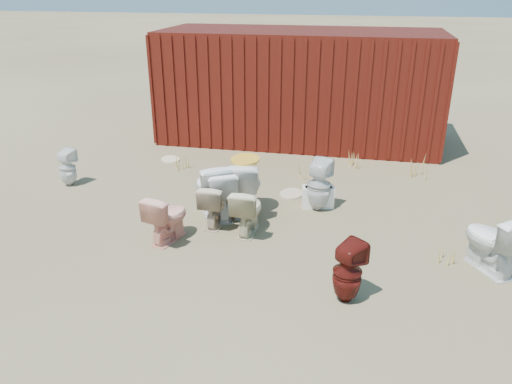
% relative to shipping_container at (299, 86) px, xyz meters
% --- Properties ---
extents(ground, '(100.00, 100.00, 0.00)m').
position_rel_shipping_container_xyz_m(ground, '(0.00, -5.20, -1.20)').
color(ground, brown).
rests_on(ground, ground).
extents(shipping_container, '(6.00, 2.40, 2.40)m').
position_rel_shipping_container_xyz_m(shipping_container, '(0.00, 0.00, 0.00)').
color(shipping_container, '#47140B').
rests_on(shipping_container, ground).
extents(toilet_front_a, '(0.86, 0.97, 0.86)m').
position_rel_shipping_container_xyz_m(toilet_front_a, '(-0.76, -4.33, -0.77)').
color(toilet_front_a, silver).
rests_on(toilet_front_a, ground).
extents(toilet_front_pink, '(0.56, 0.77, 0.70)m').
position_rel_shipping_container_xyz_m(toilet_front_pink, '(-1.11, -5.27, -0.85)').
color(toilet_front_pink, '#FBA691').
rests_on(toilet_front_pink, ground).
extents(toilet_front_c, '(0.70, 0.88, 0.79)m').
position_rel_shipping_container_xyz_m(toilet_front_c, '(-0.59, -4.38, -0.81)').
color(toilet_front_c, white).
rests_on(toilet_front_c, ground).
extents(toilet_front_maroon, '(0.47, 0.47, 0.74)m').
position_rel_shipping_container_xyz_m(toilet_front_maroon, '(1.39, -6.21, -0.83)').
color(toilet_front_maroon, '#53130E').
rests_on(toilet_front_maroon, ground).
extents(toilet_front_e, '(0.80, 0.91, 0.80)m').
position_rel_shipping_container_xyz_m(toilet_front_e, '(3.11, -5.17, -0.80)').
color(toilet_front_e, white).
rests_on(toilet_front_e, ground).
extents(toilet_back_a, '(0.34, 0.35, 0.66)m').
position_rel_shipping_container_xyz_m(toilet_back_a, '(-3.60, -3.71, -0.87)').
color(toilet_back_a, white).
rests_on(toilet_back_a, ground).
extents(toilet_back_beige_left, '(0.41, 0.69, 0.69)m').
position_rel_shipping_container_xyz_m(toilet_back_beige_left, '(-0.08, -4.81, -0.85)').
color(toilet_back_beige_left, beige).
rests_on(toilet_back_beige_left, ground).
extents(toilet_back_beige_right, '(0.37, 0.65, 0.66)m').
position_rel_shipping_container_xyz_m(toilet_back_beige_right, '(-0.61, -4.66, -0.87)').
color(toilet_back_beige_right, beige).
rests_on(toilet_back_beige_right, ground).
extents(toilet_back_yellowlid, '(0.56, 0.89, 0.86)m').
position_rel_shipping_container_xyz_m(toilet_back_yellowlid, '(-0.27, -4.14, -0.77)').
color(toilet_back_yellowlid, silver).
rests_on(toilet_back_yellowlid, ground).
extents(toilet_back_e, '(0.45, 0.46, 0.83)m').
position_rel_shipping_container_xyz_m(toilet_back_e, '(0.84, -3.81, -0.79)').
color(toilet_back_e, silver).
rests_on(toilet_back_e, ground).
extents(yellow_lid, '(0.44, 0.55, 0.02)m').
position_rel_shipping_container_xyz_m(yellow_lid, '(-0.27, -4.14, -0.33)').
color(yellow_lid, gold).
rests_on(yellow_lid, toilet_back_yellowlid).
extents(loose_tank, '(0.53, 0.31, 0.35)m').
position_rel_shipping_container_xyz_m(loose_tank, '(0.83, -3.73, -1.02)').
color(loose_tank, white).
rests_on(loose_tank, ground).
extents(loose_lid_near, '(0.45, 0.54, 0.02)m').
position_rel_shipping_container_xyz_m(loose_lid_near, '(0.34, -3.31, -1.19)').
color(loose_lid_near, '#C5AE8F').
rests_on(loose_lid_near, ground).
extents(loose_lid_far, '(0.57, 0.59, 0.02)m').
position_rel_shipping_container_xyz_m(loose_lid_far, '(-2.33, -2.06, -1.19)').
color(loose_lid_far, beige).
rests_on(loose_lid_far, ground).
extents(weed_clump_a, '(0.36, 0.36, 0.28)m').
position_rel_shipping_container_xyz_m(weed_clump_a, '(-1.98, -2.59, -1.06)').
color(weed_clump_a, tan).
rests_on(weed_clump_a, ground).
extents(weed_clump_b, '(0.32, 0.32, 0.31)m').
position_rel_shipping_container_xyz_m(weed_clump_b, '(0.48, -2.47, -1.04)').
color(weed_clump_b, tan).
rests_on(weed_clump_b, ground).
extents(weed_clump_c, '(0.36, 0.36, 0.36)m').
position_rel_shipping_container_xyz_m(weed_clump_c, '(2.47, -2.00, -1.02)').
color(weed_clump_c, tan).
rests_on(weed_clump_c, ground).
extents(weed_clump_d, '(0.30, 0.30, 0.24)m').
position_rel_shipping_container_xyz_m(weed_clump_d, '(-0.71, -2.03, -1.08)').
color(weed_clump_d, tan).
rests_on(weed_clump_d, ground).
extents(weed_clump_e, '(0.34, 0.34, 0.31)m').
position_rel_shipping_container_xyz_m(weed_clump_e, '(1.24, -1.70, -1.05)').
color(weed_clump_e, tan).
rests_on(weed_clump_e, ground).
extents(weed_clump_f, '(0.28, 0.28, 0.24)m').
position_rel_shipping_container_xyz_m(weed_clump_f, '(2.63, -5.09, -1.08)').
color(weed_clump_f, tan).
rests_on(weed_clump_f, ground).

